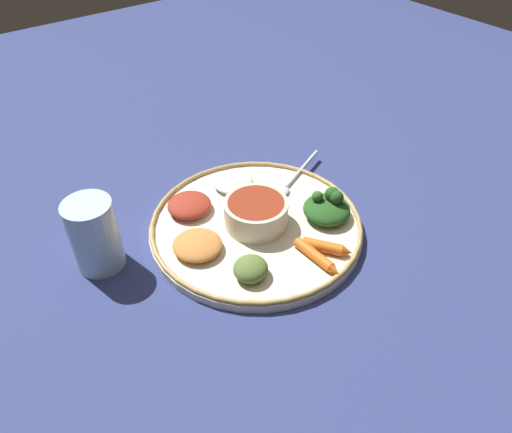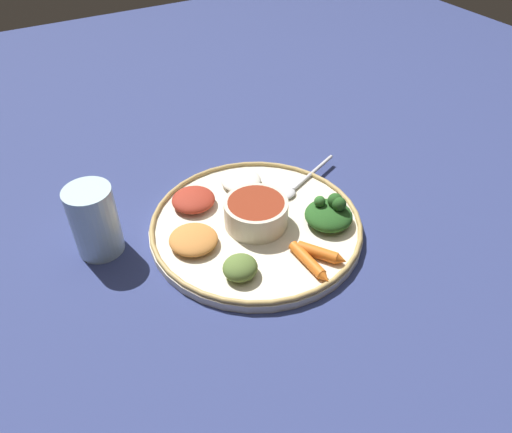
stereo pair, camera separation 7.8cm
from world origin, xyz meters
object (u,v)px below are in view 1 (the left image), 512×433
at_px(greens_pile, 328,207).
at_px(drinking_glass, 95,239).
at_px(center_bowl, 256,212).
at_px(carrot_near_spoon, 317,257).
at_px(carrot_outer, 327,247).
at_px(spoon, 292,180).

bearing_deg(greens_pile, drinking_glass, 67.66).
relative_size(center_bowl, greens_pile, 0.94).
relative_size(carrot_near_spoon, carrot_outer, 1.21).
xyz_separation_m(spoon, greens_pile, (-0.11, 0.02, 0.01)).
distance_m(center_bowl, spoon, 0.13).
height_order(greens_pile, carrot_near_spoon, greens_pile).
height_order(carrot_near_spoon, carrot_outer, carrot_outer).
distance_m(carrot_near_spoon, drinking_glass, 0.33).
bearing_deg(carrot_outer, drinking_glass, 54.25).
xyz_separation_m(center_bowl, carrot_near_spoon, (-0.12, -0.02, -0.02)).
bearing_deg(carrot_near_spoon, greens_pile, -51.86).
bearing_deg(carrot_near_spoon, carrot_outer, -78.83).
bearing_deg(spoon, carrot_outer, 155.98).
bearing_deg(center_bowl, carrot_outer, -158.71).
height_order(greens_pile, carrot_outer, greens_pile).
height_order(spoon, carrot_near_spoon, carrot_near_spoon).
distance_m(spoon, greens_pile, 0.11).
bearing_deg(spoon, center_bowl, 112.95).
distance_m(center_bowl, carrot_near_spoon, 0.13).
distance_m(spoon, carrot_outer, 0.19).
height_order(carrot_outer, drinking_glass, drinking_glass).
relative_size(center_bowl, spoon, 0.65).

